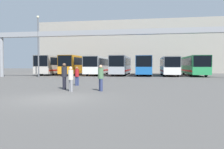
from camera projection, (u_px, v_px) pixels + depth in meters
The scene contains 15 objects.
ground_plane at pixel (55, 99), 11.24m from camera, with size 200.00×200.00×0.00m, color #514F4C.
building_backdrop at pixel (130, 48), 55.35m from camera, with size 42.99×12.00×12.06m.
overhead_gantry at pixel (113, 37), 29.62m from camera, with size 34.47×0.80×6.52m.
bus_slot_0 at pixel (55, 64), 39.89m from camera, with size 2.61×11.13×3.34m.
bus_slot_1 at pixel (76, 64), 38.98m from camera, with size 2.45×10.64×3.33m.
bus_slot_2 at pixel (98, 65), 38.19m from camera, with size 2.50×10.38×3.15m.
bus_slot_3 at pixel (121, 64), 38.27m from camera, with size 2.47×11.90×3.23m.
bus_slot_4 at pixel (144, 65), 36.92m from camera, with size 2.47×10.53×3.18m.
bus_slot_5 at pixel (169, 65), 36.26m from camera, with size 2.46×10.53×3.02m.
bus_slot_6 at pixel (194, 65), 36.06m from camera, with size 2.62×11.50×3.16m.
pedestrian_near_right at pixel (71, 78), 14.26m from camera, with size 0.34×0.34×1.63m.
pedestrian_mid_right at pixel (77, 76), 18.40m from camera, with size 0.33×0.33×1.60m.
pedestrian_near_left at pixel (64, 76), 15.47m from camera, with size 0.39×0.39×1.87m.
pedestrian_mid_left at pixel (101, 77), 14.46m from camera, with size 0.36×0.36×1.75m.
lamp_post at pixel (38, 44), 31.15m from camera, with size 0.36×0.36×8.76m.
Camera 1 is at (4.74, -10.54, 1.72)m, focal length 35.00 mm.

